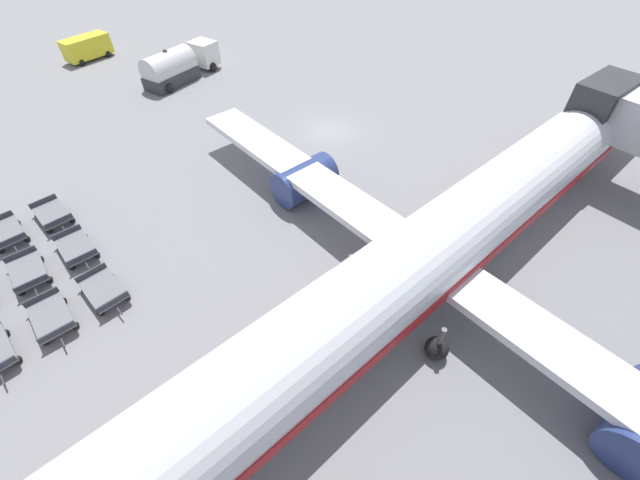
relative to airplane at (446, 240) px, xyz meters
The scene contains 11 objects.
ground_plane 16.72m from the airplane, 165.00° to the left, with size 500.00×500.00×0.00m, color gray.
airplane is the anchor object (origin of this frame).
fuel_tanker_primary 32.32m from the airplane, behind, with size 5.45×8.51×3.26m.
service_van 43.98m from the airplane, 168.79° to the right, with size 3.36×5.11×2.26m.
baggage_dolly_row_mid_b_col_a 24.96m from the airplane, 131.10° to the right, with size 3.52×2.04×0.92m.
baggage_dolly_row_mid_b_col_b 21.95m from the airplane, 124.18° to the right, with size 3.50×1.90×0.92m.
baggage_dolly_row_mid_b_col_c 19.55m from the airplane, 115.68° to the right, with size 3.51×1.94×0.92m.
baggage_dolly_row_far_col_a 23.31m from the airplane, 135.66° to the right, with size 3.53×2.09×0.92m.
baggage_dolly_row_far_col_b 20.24m from the airplane, 129.21° to the right, with size 3.51×1.96×0.92m.
baggage_dolly_row_far_col_c 17.50m from the airplane, 120.11° to the right, with size 3.53×2.08×0.92m.
stand_guidance_stripe 10.71m from the airplane, 82.77° to the right, with size 4.45×32.88×0.01m.
Camera 1 is at (23.62, -16.99, 16.53)m, focal length 22.00 mm.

